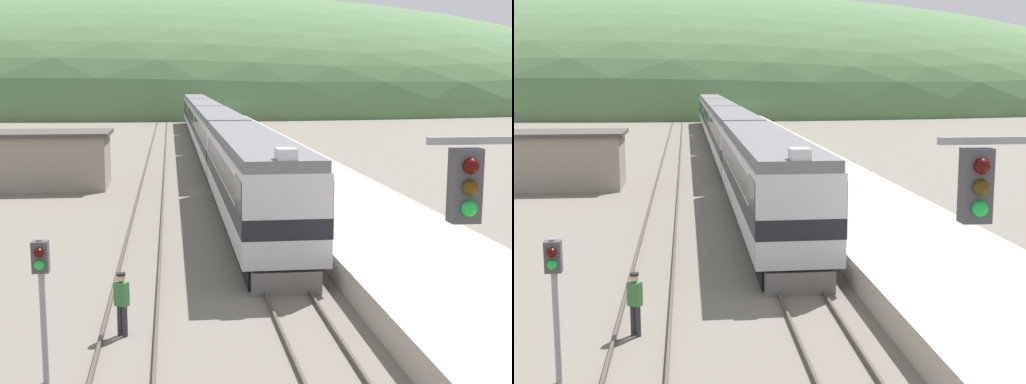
% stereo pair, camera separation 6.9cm
% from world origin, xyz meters
% --- Properties ---
extents(track_main, '(1.52, 180.00, 0.16)m').
position_xyz_m(track_main, '(0.00, 70.00, 0.08)').
color(track_main, '#4C443D').
rests_on(track_main, ground).
extents(track_siding, '(1.52, 180.00, 0.16)m').
position_xyz_m(track_siding, '(-4.80, 70.00, 0.08)').
color(track_siding, '#4C443D').
rests_on(track_siding, ground).
extents(platform, '(6.34, 140.00, 0.96)m').
position_xyz_m(platform, '(4.96, 50.00, 0.47)').
color(platform, '#ADA393').
rests_on(platform, ground).
extents(distant_hills, '(212.46, 95.61, 48.46)m').
position_xyz_m(distant_hills, '(0.00, 152.00, 0.00)').
color(distant_hills, '#517547').
rests_on(distant_hills, ground).
extents(station_shed, '(8.41, 4.91, 3.55)m').
position_xyz_m(station_shed, '(-11.50, 38.06, 1.80)').
color(station_shed, gray).
rests_on(station_shed, ground).
extents(express_train_lead_car, '(2.94, 20.64, 4.68)m').
position_xyz_m(express_train_lead_car, '(0.00, 24.22, 2.36)').
color(express_train_lead_car, black).
rests_on(express_train_lead_car, ground).
extents(carriage_second, '(2.93, 21.29, 4.32)m').
position_xyz_m(carriage_second, '(0.00, 46.30, 2.35)').
color(carriage_second, black).
rests_on(carriage_second, ground).
extents(carriage_third, '(2.93, 21.29, 4.32)m').
position_xyz_m(carriage_third, '(0.00, 68.46, 2.35)').
color(carriage_third, black).
rests_on(carriage_third, ground).
extents(carriage_fourth, '(2.93, 21.29, 4.32)m').
position_xyz_m(carriage_fourth, '(0.00, 90.63, 2.35)').
color(carriage_fourth, black).
rests_on(carriage_fourth, ground).
extents(signal_post_siding, '(0.36, 0.42, 3.36)m').
position_xyz_m(signal_post_siding, '(-6.51, 8.35, 2.43)').
color(signal_post_siding, gray).
rests_on(signal_post_siding, ground).
extents(track_worker, '(0.42, 0.38, 1.75)m').
position_xyz_m(track_worker, '(-4.98, 11.20, 1.00)').
color(track_worker, '#2D2D33').
rests_on(track_worker, ground).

